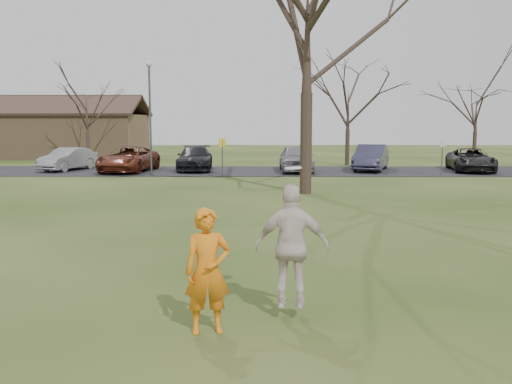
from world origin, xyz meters
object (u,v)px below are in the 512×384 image
Objects in this scene: car_4 at (296,158)px; car_5 at (371,158)px; car_1 at (68,159)px; car_6 at (471,160)px; car_2 at (128,159)px; building at (20,134)px; big_tree at (307,23)px; player_defender at (208,271)px; catching_play at (292,246)px; car_3 at (195,158)px; lamp_post at (150,104)px.

car_5 is (4.59, 0.77, -0.01)m from car_4.
car_1 is 0.84× the size of car_6.
car_2 is 0.26× the size of building.
big_tree is at bearing -91.84° from car_4.
building is (-19.33, 38.40, 1.01)m from player_defender.
car_6 is (5.84, -0.51, -0.10)m from car_5.
car_1 is 27.94m from catching_play.
building reaches higher than car_3.
car_5 is (14.52, 0.89, 0.04)m from car_2.
car_2 is 25.64m from catching_play.
player_defender reaches higher than car_5.
car_3 is 6.16m from car_4.
catching_play is (4.49, -25.25, 0.40)m from car_3.
car_5 is 12.94m from big_tree.
car_2 is 1.08× the size of car_6.
car_1 is at bearing -161.14° from car_5.
catching_play is 16.01m from big_tree.
car_5 is 29.66m from building.
big_tree is (2.67, 15.40, 6.08)m from player_defender.
car_3 is at bearing -172.69° from car_6.
car_5 reaches higher than car_3.
car_1 is 13.85m from car_4.
car_2 reaches higher than car_6.
car_1 is at bearing 153.74° from lamp_post.
car_2 is 2.42× the size of catching_play.
building is at bearing 118.56° from catching_play.
car_2 is 18.35m from building.
catching_play reaches higher than car_5.
car_2 is 3.96m from car_3.
car_2 is at bearing 132.17° from lamp_post.
catching_play is at bearing -61.44° from building.
big_tree is at bearing 69.21° from player_defender.
car_3 is at bearing -161.77° from car_5.
car_4 is at bearing 86.23° from catching_play.
car_6 is (16.53, -0.61, -0.04)m from car_3.
big_tree is at bearing -96.14° from car_5.
car_1 is 18.42m from car_5.
lamp_post is (-5.33, 22.90, 3.05)m from player_defender.
car_4 reaches higher than car_5.
player_defender is 43.00m from building.
car_4 is at bearing -31.24° from building.
car_3 is 25.65m from catching_play.
big_tree reaches higher than player_defender.
car_5 is at bearing 65.08° from big_tree.
car_3 is 1.02× the size of car_6.
catching_play is (-1.61, -24.38, 0.33)m from car_4.
lamp_post is (14.00, -15.50, 2.04)m from building.
car_4 reaches higher than car_3.
building reaches higher than car_2.
player_defender is 25.80m from car_2.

